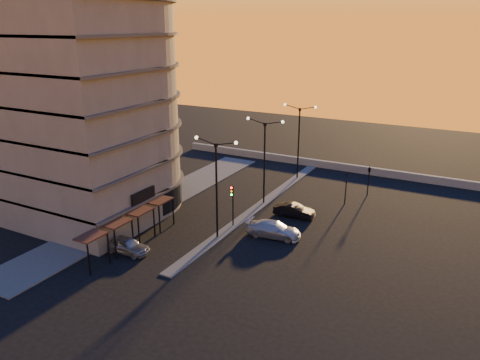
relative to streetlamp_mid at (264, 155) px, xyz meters
name	(u,v)px	position (x,y,z in m)	size (l,w,h in m)	color
ground	(217,238)	(0.00, -10.00, -5.59)	(120.00, 120.00, 0.00)	black
sidewalk_west	(154,204)	(-10.50, -6.00, -5.53)	(5.00, 40.00, 0.12)	#484946
median	(264,203)	(0.00, 0.00, -5.53)	(1.20, 36.00, 0.12)	#484946
parapet	(327,165)	(2.00, 16.00, -5.09)	(44.00, 0.50, 1.00)	slate
building	(94,99)	(-14.00, -9.97, 6.32)	(14.35, 17.08, 25.00)	#655F59
streetlamp_near	(216,181)	(0.00, -10.00, 0.00)	(4.32, 0.32, 9.51)	black
streetlamp_mid	(264,155)	(0.00, 0.00, 0.00)	(4.32, 0.32, 9.51)	black
streetlamp_far	(299,136)	(0.00, 10.00, 0.00)	(4.32, 0.32, 9.51)	black
traffic_light_main	(232,199)	(0.00, -7.13, -2.70)	(0.28, 0.44, 4.25)	black
signal_east_a	(346,188)	(8.00, 4.00, -3.66)	(0.13, 0.16, 3.60)	black
signal_east_b	(369,170)	(9.50, 8.00, -2.49)	(0.42, 1.99, 3.60)	black
car_hatchback	(127,245)	(-5.41, -16.22, -4.88)	(1.68, 4.17, 1.42)	gray
car_sedan	(294,210)	(4.36, -1.91, -4.91)	(1.45, 4.17, 1.37)	black
car_wagon	(274,229)	(4.50, -7.26, -4.85)	(2.08, 5.11, 1.48)	#B3B5BB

